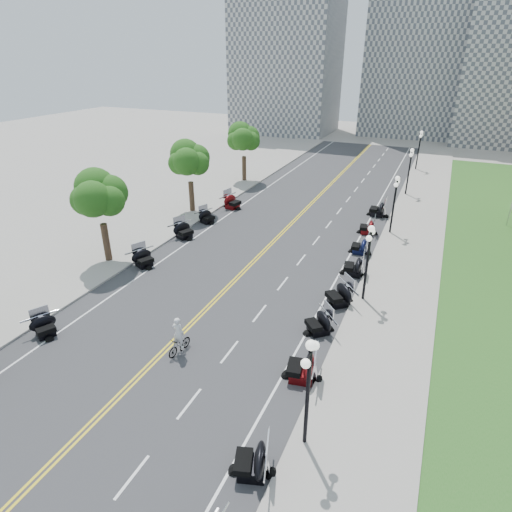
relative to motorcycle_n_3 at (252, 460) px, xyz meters
The scene contains 51 objects.
ground 12.39m from the motorcycle_n_3, 125.64° to the left, with size 160.00×160.00×0.00m, color gray.
road 21.32m from the motorcycle_n_3, 109.77° to the left, with size 16.00×90.00×0.01m, color #333335.
centerline_yellow_a 21.36m from the motorcycle_n_3, 110.07° to the left, with size 0.12×90.00×0.00m, color yellow.
centerline_yellow_b 21.28m from the motorcycle_n_3, 109.47° to the left, with size 0.12×90.00×0.00m, color yellow.
edge_line_north 20.08m from the motorcycle_n_3, 92.30° to the left, with size 0.12×90.00×0.00m, color white.
edge_line_south 24.24m from the motorcycle_n_3, 124.16° to the left, with size 0.12×90.00×0.00m, color white.
lane_dash_3 4.51m from the motorcycle_n_3, 154.05° to the right, with size 0.12×2.00×0.00m, color white.
lane_dash_4 4.55m from the motorcycle_n_3, 152.90° to the left, with size 0.12×2.00×0.00m, color white.
lane_dash_5 7.29m from the motorcycle_n_3, 123.51° to the left, with size 0.12×2.00×0.00m, color white.
lane_dash_6 10.84m from the motorcycle_n_3, 111.74° to the left, with size 0.12×2.00×0.00m, color white.
lane_dash_7 14.63m from the motorcycle_n_3, 105.92° to the left, with size 0.12×2.00×0.00m, color white.
lane_dash_8 18.50m from the motorcycle_n_3, 102.52° to the left, with size 0.12×2.00×0.00m, color white.
lane_dash_9 22.42m from the motorcycle_n_3, 100.30° to the left, with size 0.12×2.00×0.00m, color white.
lane_dash_10 26.37m from the motorcycle_n_3, 98.74° to the left, with size 0.12×2.00×0.00m, color white.
lane_dash_11 30.32m from the motorcycle_n_3, 97.59° to the left, with size 0.12×2.00×0.00m, color white.
lane_dash_12 34.29m from the motorcycle_n_3, 96.71° to the left, with size 0.12×2.00×0.00m, color white.
lane_dash_13 38.27m from the motorcycle_n_3, 96.01° to the left, with size 0.12×2.00×0.00m, color white.
lane_dash_14 42.25m from the motorcycle_n_3, 95.44° to the left, with size 0.12×2.00×0.00m, color white.
lane_dash_15 46.23m from the motorcycle_n_3, 94.97° to the left, with size 0.12×2.00×0.00m, color white.
lane_dash_16 50.21m from the motorcycle_n_3, 94.58° to the left, with size 0.12×2.00×0.00m, color white.
lane_dash_17 54.20m from the motorcycle_n_3, 94.24° to the left, with size 0.12×2.00×0.00m, color white.
lane_dash_18 58.19m from the motorcycle_n_3, 93.95° to the left, with size 0.12×2.00×0.00m, color white.
lane_dash_19 62.18m from the motorcycle_n_3, 93.69° to the left, with size 0.12×2.00×0.00m, color white.
sidewalk_north 20.33m from the motorcycle_n_3, 80.67° to the left, with size 5.00×90.00×0.15m, color #9E9991.
sidewalk_south 26.76m from the motorcycle_n_3, 131.45° to the left, with size 5.00×90.00×0.15m, color #9E9991.
lawn 29.89m from the motorcycle_n_3, 69.85° to the left, with size 9.00×60.00×0.10m, color #356023.
distant_block_a 77.32m from the motorcycle_n_3, 109.28° to the left, with size 18.00×14.00×26.00m, color gray.
distant_block_b 79.41m from the motorcycle_n_3, 92.35° to the left, with size 16.00×12.00×30.00m, color gray.
street_lamp_1 3.12m from the motorcycle_n_3, 55.80° to the left, with size 0.50×1.20×4.90m, color black, non-canonical shape.
street_lamp_2 14.25m from the motorcycle_n_3, 84.34° to the left, with size 0.50×1.20×4.90m, color black, non-canonical shape.
street_lamp_3 26.16m from the motorcycle_n_3, 86.94° to the left, with size 0.50×1.20×4.90m, color black, non-canonical shape.
street_lamp_4 38.12m from the motorcycle_n_3, 87.90° to the left, with size 0.50×1.20×4.90m, color black, non-canonical shape.
street_lamp_5 50.11m from the motorcycle_n_3, 88.41° to the left, with size 0.50×1.20×4.90m, color black, non-canonical shape.
tree_2 21.39m from the motorcycle_n_3, 145.00° to the left, with size 4.80×4.80×9.20m, color #235619, non-canonical shape.
tree_3 29.85m from the motorcycle_n_3, 125.58° to the left, with size 4.80×4.80×9.20m, color #235619, non-canonical shape.
tree_4 40.15m from the motorcycle_n_3, 115.52° to the left, with size 4.80×4.80×9.20m, color #235619, non-canonical shape.
motorcycle_n_3 is the anchor object (origin of this frame).
motorcycle_n_4 5.64m from the motorcycle_n_3, 89.11° to the left, with size 2.19×2.19×1.53m, color #590A0C, non-canonical shape.
motorcycle_n_5 9.62m from the motorcycle_n_3, 91.43° to the left, with size 1.98×1.98×1.38m, color black, non-canonical shape.
motorcycle_n_6 12.97m from the motorcycle_n_3, 89.61° to the left, with size 2.17×2.17×1.52m, color black, non-canonical shape.
motorcycle_n_7 17.26m from the motorcycle_n_3, 89.71° to the left, with size 2.11×2.11×1.48m, color black, non-canonical shape.
motorcycle_n_8 21.05m from the motorcycle_n_3, 90.65° to the left, with size 1.91×1.91×1.34m, color black, non-canonical shape.
motorcycle_n_9 25.32m from the motorcycle_n_3, 91.01° to the left, with size 1.93×1.93×1.35m, color #590A0C, non-canonical shape.
motorcycle_n_10 30.14m from the motorcycle_n_3, 90.68° to the left, with size 2.23×2.23×1.56m, color black, non-canonical shape.
motorcycle_s_4 14.42m from the motorcycle_n_3, 166.92° to the left, with size 1.79×1.79×1.25m, color black, non-canonical shape.
motorcycle_s_6 18.92m from the motorcycle_n_3, 138.94° to the left, with size 1.97×1.97×1.38m, color black, non-canonical shape.
motorcycle_s_7 23.17m from the motorcycle_n_3, 128.52° to the left, with size 2.09×2.09×1.46m, color black, non-canonical shape.
motorcycle_s_8 26.29m from the motorcycle_n_3, 123.21° to the left, with size 1.84×1.84×1.29m, color black, non-canonical shape.
motorcycle_s_9 30.02m from the motorcycle_n_3, 117.91° to the left, with size 2.19×2.19×1.53m, color #590A0C, non-canonical shape.
bicycle 8.08m from the motorcycle_n_3, 142.10° to the left, with size 0.46×1.64×0.99m, color #A51414.
cyclist_rider 8.16m from the motorcycle_n_3, 142.10° to the left, with size 0.66×0.43×1.81m, color white.
Camera 1 is at (11.74, -20.00, 14.29)m, focal length 30.00 mm.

